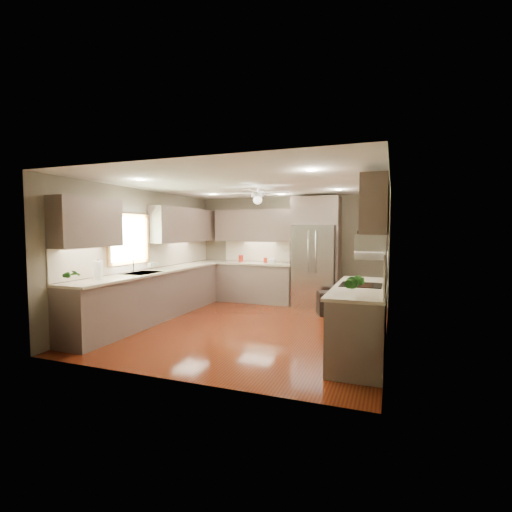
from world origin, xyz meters
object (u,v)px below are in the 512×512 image
Objects in this scene: canister_a at (241,259)px; stool at (328,303)px; refrigerator at (315,254)px; paper_towel at (98,271)px; microwave at (371,246)px; bowl at (272,262)px; soap_bottle at (153,265)px; canister_d at (265,260)px; potted_plant_left at (71,274)px; potted_plant_right at (355,283)px.

canister_a is 2.54m from stool.
refrigerator is at bearing 117.93° from stool.
paper_towel is at bearing -102.48° from canister_a.
canister_a is 0.33× the size of microwave.
canister_a reaches higher than stool.
canister_a is 0.86× the size of bowl.
canister_a is 2.42m from soap_bottle.
stool is (0.41, -0.78, -0.95)m from refrigerator.
canister_a reaches higher than canister_d.
soap_bottle is 2.05m from potted_plant_left.
soap_bottle is 1.53m from paper_towel.
paper_towel is at bearing -111.72° from canister_d.
canister_d is at bearing 54.18° from soap_bottle.
canister_a is 0.07× the size of refrigerator.
microwave is (3.99, 1.49, 0.40)m from potted_plant_left.
bowl is at bearing 120.30° from potted_plant_right.
potted_plant_right is at bearing -72.35° from refrigerator.
bowl is (0.17, -0.02, -0.03)m from canister_d.
canister_d is 0.39× the size of potted_plant_right.
soap_bottle is at bearing -125.82° from canister_d.
bowl is (-2.25, 3.84, -0.14)m from potted_plant_right.
microwave is (1.33, -2.71, 0.29)m from refrigerator.
bowl is (0.81, -0.07, -0.05)m from canister_a.
canister_d is (0.65, -0.05, -0.02)m from canister_a.
refrigerator is 4.83× the size of stool.
microwave is (3.17, -2.79, 0.46)m from canister_a.
paper_towel reaches higher than canister_d.
paper_towel is at bearing -136.76° from stool.
canister_d is 0.24× the size of microwave.
refrigerator is (2.67, 4.20, 0.11)m from potted_plant_left.
canister_d is at bearing 173.73° from bowl.
paper_towel reaches higher than potted_plant_left.
soap_bottle is 0.67× the size of potted_plant_left.
soap_bottle is 0.57× the size of potted_plant_right.
bowl is at bearing -6.27° from canister_d.
bowl is (1.64, 4.22, -0.12)m from potted_plant_left.
paper_towel is (-0.01, 0.52, -0.00)m from potted_plant_left.
potted_plant_left is at bearing -109.14° from canister_d.
paper_towel reaches higher than bowl.
canister_a is 0.63× the size of potted_plant_left.
microwave is (2.52, -2.75, 0.48)m from canister_d.
microwave is at bearing -41.42° from canister_a.
refrigerator is (1.20, -0.04, 0.19)m from canister_d.
potted_plant_right reaches higher than paper_towel.
bowl is at bearing 68.80° from potted_plant_left.
paper_towel is at bearing 91.21° from potted_plant_left.
soap_bottle is 0.38× the size of stool.
bowl is at bearing 66.00° from paper_towel.
paper_towel is (-1.65, -3.70, 0.11)m from bowl.
soap_bottle is 4.16m from microwave.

